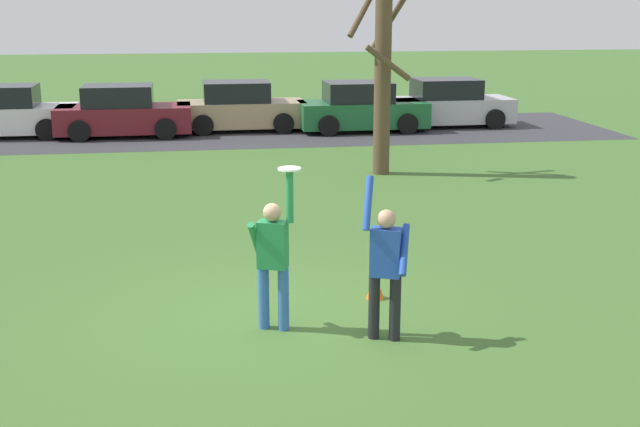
% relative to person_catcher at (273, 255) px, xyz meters
% --- Properties ---
extents(ground_plane, '(120.00, 120.00, 0.00)m').
position_rel_person_catcher_xyz_m(ground_plane, '(-0.00, 0.39, -0.98)').
color(ground_plane, '#426B2D').
extents(person_catcher, '(0.58, 0.49, 2.08)m').
position_rel_person_catcher_xyz_m(person_catcher, '(0.00, 0.00, 0.00)').
color(person_catcher, '#3366B7').
rests_on(person_catcher, ground_plane).
extents(person_defender, '(0.63, 0.57, 2.04)m').
position_rel_person_catcher_xyz_m(person_defender, '(1.32, -0.52, -0.00)').
color(person_defender, black).
rests_on(person_defender, ground_plane).
extents(frisbee_disc, '(0.28, 0.28, 0.02)m').
position_rel_person_catcher_xyz_m(frisbee_disc, '(0.21, -0.08, 1.11)').
color(frisbee_disc, white).
rests_on(frisbee_disc, person_catcher).
extents(parked_car_white, '(4.13, 2.09, 1.59)m').
position_rel_person_catcher_xyz_m(parked_car_white, '(-6.74, 16.67, -0.25)').
color(parked_car_white, white).
rests_on(parked_car_white, ground_plane).
extents(parked_car_maroon, '(4.13, 2.09, 1.59)m').
position_rel_person_catcher_xyz_m(parked_car_maroon, '(-3.19, 16.23, -0.25)').
color(parked_car_maroon, maroon).
rests_on(parked_car_maroon, ground_plane).
extents(parked_car_tan, '(4.13, 2.09, 1.59)m').
position_rel_person_catcher_xyz_m(parked_car_tan, '(0.49, 16.91, -0.25)').
color(parked_car_tan, tan).
rests_on(parked_car_tan, ground_plane).
extents(parked_car_green, '(4.13, 2.09, 1.59)m').
position_rel_person_catcher_xyz_m(parked_car_green, '(4.36, 16.22, -0.25)').
color(parked_car_green, '#1E6633').
rests_on(parked_car_green, ground_plane).
extents(parked_car_silver, '(4.13, 2.09, 1.59)m').
position_rel_person_catcher_xyz_m(parked_car_silver, '(7.49, 16.86, -0.25)').
color(parked_car_silver, '#BCBCC1').
rests_on(parked_car_silver, ground_plane).
extents(parking_strip, '(27.45, 6.40, 0.01)m').
position_rel_person_catcher_xyz_m(parking_strip, '(-1.24, 16.52, -0.98)').
color(parking_strip, '#38383D').
rests_on(parking_strip, ground_plane).
extents(bare_tree_tall, '(1.47, 1.45, 4.70)m').
position_rel_person_catcher_xyz_m(bare_tree_tall, '(3.50, 9.43, 1.48)').
color(bare_tree_tall, brown).
rests_on(bare_tree_tall, ground_plane).
extents(field_cone_orange, '(0.26, 0.26, 0.32)m').
position_rel_person_catcher_xyz_m(field_cone_orange, '(1.51, 0.89, -0.82)').
color(field_cone_orange, orange).
rests_on(field_cone_orange, ground_plane).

